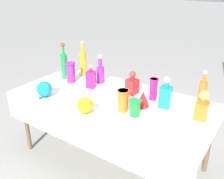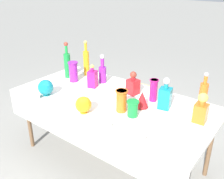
# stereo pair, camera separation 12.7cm
# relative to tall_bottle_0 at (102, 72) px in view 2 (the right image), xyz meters

# --- Properties ---
(ground_plane) EXTENTS (40.00, 40.00, 0.00)m
(ground_plane) POSITION_rel_tall_bottle_0_xyz_m (0.34, -0.27, -0.89)
(ground_plane) COLOR gray
(display_table) EXTENTS (2.02, 1.00, 0.76)m
(display_table) POSITION_rel_tall_bottle_0_xyz_m (0.34, -0.30, -0.18)
(display_table) COLOR white
(display_table) RESTS_ON ground
(tall_bottle_0) EXTENTS (0.09, 0.09, 0.33)m
(tall_bottle_0) POSITION_rel_tall_bottle_0_xyz_m (0.00, 0.00, 0.00)
(tall_bottle_0) COLOR purple
(tall_bottle_0) RESTS_ON display_table
(tall_bottle_1) EXTENTS (0.07, 0.07, 0.43)m
(tall_bottle_1) POSITION_rel_tall_bottle_0_xyz_m (-0.31, 0.06, 0.04)
(tall_bottle_1) COLOR orange
(tall_bottle_1) RESTS_ON display_table
(tall_bottle_2) EXTENTS (0.08, 0.08, 0.43)m
(tall_bottle_2) POSITION_rel_tall_bottle_0_xyz_m (-0.43, -0.13, 0.04)
(tall_bottle_2) COLOR #198C38
(tall_bottle_2) RESTS_ON display_table
(tall_bottle_3) EXTENTS (0.07, 0.07, 0.34)m
(tall_bottle_3) POSITION_rel_tall_bottle_0_xyz_m (1.11, 0.10, 0.01)
(tall_bottle_3) COLOR orange
(tall_bottle_3) RESTS_ON display_table
(square_decanter_0) EXTENTS (0.12, 0.12, 0.30)m
(square_decanter_0) POSITION_rel_tall_bottle_0_xyz_m (0.85, -0.13, -0.01)
(square_decanter_0) COLOR teal
(square_decanter_0) RESTS_ON display_table
(square_decanter_1) EXTENTS (0.12, 0.12, 0.25)m
(square_decanter_1) POSITION_rel_tall_bottle_0_xyz_m (0.44, -0.05, -0.03)
(square_decanter_1) COLOR red
(square_decanter_1) RESTS_ON display_table
(square_decanter_2) EXTENTS (0.11, 0.11, 0.26)m
(square_decanter_2) POSITION_rel_tall_bottle_0_xyz_m (-0.00, -0.17, -0.02)
(square_decanter_2) COLOR #C61972
(square_decanter_2) RESTS_ON display_table
(square_decanter_3) EXTENTS (0.11, 0.11, 0.26)m
(square_decanter_3) POSITION_rel_tall_bottle_0_xyz_m (1.19, -0.16, -0.01)
(square_decanter_3) COLOR orange
(square_decanter_3) RESTS_ON display_table
(slender_vase_0) EXTENTS (0.11, 0.11, 0.15)m
(slender_vase_0) POSITION_rel_tall_bottle_0_xyz_m (0.69, -0.43, -0.05)
(slender_vase_0) COLOR #198C38
(slender_vase_0) RESTS_ON display_table
(slender_vase_1) EXTENTS (0.12, 0.12, 0.23)m
(slender_vase_1) POSITION_rel_tall_bottle_0_xyz_m (-0.29, -0.18, -0.00)
(slender_vase_1) COLOR purple
(slender_vase_1) RESTS_ON display_table
(slender_vase_2) EXTENTS (0.11, 0.11, 0.20)m
(slender_vase_2) POSITION_rel_tall_bottle_0_xyz_m (0.56, -0.42, -0.02)
(slender_vase_2) COLOR orange
(slender_vase_2) RESTS_ON display_table
(slender_vase_3) EXTENTS (0.09, 0.09, 0.22)m
(slender_vase_3) POSITION_rel_tall_bottle_0_xyz_m (0.69, -0.06, -0.01)
(slender_vase_3) COLOR #C61972
(slender_vase_3) RESTS_ON display_table
(fluted_vase_0) EXTENTS (0.12, 0.12, 0.16)m
(fluted_vase_0) POSITION_rel_tall_bottle_0_xyz_m (0.68, -0.25, -0.04)
(fluted_vase_0) COLOR red
(fluted_vase_0) RESTS_ON display_table
(round_bowl_0) EXTENTS (0.15, 0.15, 0.15)m
(round_bowl_0) POSITION_rel_tall_bottle_0_xyz_m (0.31, -0.65, -0.05)
(round_bowl_0) COLOR orange
(round_bowl_0) RESTS_ON display_table
(round_bowl_1) EXTENTS (0.16, 0.16, 0.17)m
(round_bowl_1) POSITION_rel_tall_bottle_0_xyz_m (-0.24, -0.62, -0.04)
(round_bowl_1) COLOR teal
(round_bowl_1) RESTS_ON display_table
(price_tag_left) EXTENTS (0.05, 0.02, 0.05)m
(price_tag_left) POSITION_rel_tall_bottle_0_xyz_m (-0.25, -0.72, -0.10)
(price_tag_left) COLOR white
(price_tag_left) RESTS_ON display_table
(price_tag_center) EXTENTS (0.05, 0.02, 0.04)m
(price_tag_center) POSITION_rel_tall_bottle_0_xyz_m (0.63, -0.69, -0.11)
(price_tag_center) COLOR white
(price_tag_center) RESTS_ON display_table
(price_tag_right) EXTENTS (0.05, 0.03, 0.05)m
(price_tag_right) POSITION_rel_tall_bottle_0_xyz_m (0.95, -0.70, -0.10)
(price_tag_right) COLOR white
(price_tag_right) RESTS_ON display_table
(cardboard_box_behind_left) EXTENTS (0.44, 0.35, 0.48)m
(cardboard_box_behind_left) POSITION_rel_tall_bottle_0_xyz_m (0.00, 0.73, -0.68)
(cardboard_box_behind_left) COLOR tan
(cardboard_box_behind_left) RESTS_ON ground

